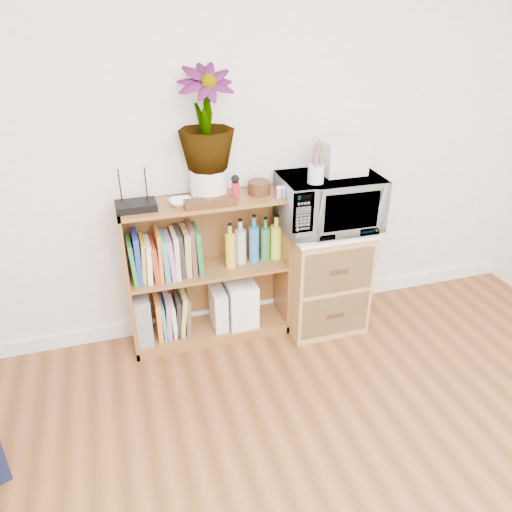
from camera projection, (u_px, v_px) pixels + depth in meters
name	position (u px, v px, depth m)	size (l,w,h in m)	color
skirting_board	(255.00, 307.00, 3.51)	(4.00, 0.02, 0.10)	white
bookshelf	(208.00, 272.00, 3.11)	(1.00, 0.30, 0.95)	brown
wicker_unit	(323.00, 277.00, 3.29)	(0.50, 0.45, 0.70)	#9E7542
microwave	(329.00, 202.00, 3.04)	(0.59, 0.40, 0.33)	silver
pen_cup	(316.00, 174.00, 2.84)	(0.09, 0.09, 0.10)	silver
small_appliance	(342.00, 156.00, 2.97)	(0.25, 0.21, 0.20)	silver
router	(136.00, 206.00, 2.76)	(0.22, 0.15, 0.04)	black
white_bowl	(181.00, 202.00, 2.81)	(0.13, 0.13, 0.03)	white
plant_pot	(209.00, 184.00, 2.87)	(0.21, 0.21, 0.18)	silver
potted_plant	(206.00, 119.00, 2.69)	(0.31, 0.31, 0.56)	#337930
trinket_box	(210.00, 203.00, 2.79)	(0.29, 0.07, 0.05)	#37200F
kokeshi_doll	(235.00, 191.00, 2.87)	(0.05, 0.05, 0.10)	#AC152A
wooden_bowl	(259.00, 188.00, 2.96)	(0.13, 0.13, 0.08)	#361F0E
paint_jars	(284.00, 193.00, 2.91)	(0.11, 0.04, 0.06)	pink
file_box	(142.00, 316.00, 3.11)	(0.10, 0.26, 0.32)	gray
magazine_holder_left	(218.00, 307.00, 3.24)	(0.09, 0.22, 0.27)	silver
magazine_holder_mid	(234.00, 302.00, 3.25)	(0.10, 0.25, 0.31)	white
magazine_holder_right	(247.00, 301.00, 3.28)	(0.09, 0.24, 0.30)	white
cookbooks	(166.00, 254.00, 2.97)	(0.42, 0.20, 0.30)	#217D33
liquor_bottles	(259.00, 240.00, 3.11)	(0.46, 0.07, 0.31)	gold
lower_books	(172.00, 315.00, 3.17)	(0.22, 0.19, 0.28)	orange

